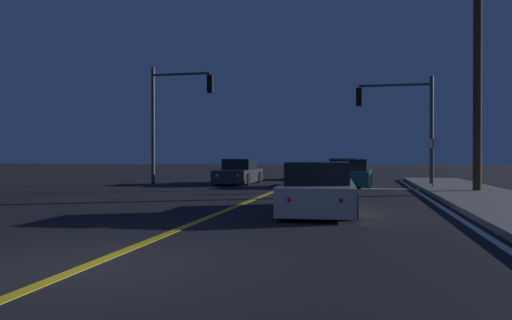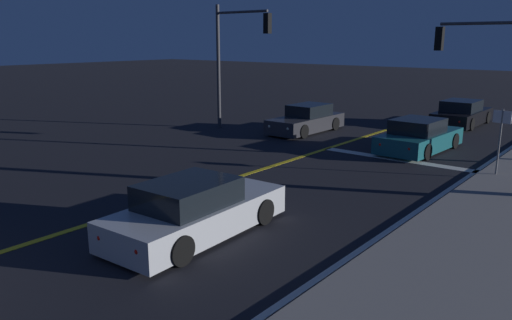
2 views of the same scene
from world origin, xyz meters
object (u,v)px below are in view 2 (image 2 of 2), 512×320
(street_sign_corner, at_px, (501,132))
(car_parked_curb_black, at_px, (462,114))
(car_side_waiting_silver, at_px, (195,211))
(car_lead_oncoming_charcoal, at_px, (307,120))
(traffic_signal_far_left, at_px, (235,48))
(car_distant_tail_teal, at_px, (419,137))
(traffic_signal_near_right, at_px, (496,63))

(street_sign_corner, bearing_deg, car_parked_curb_black, 112.66)
(car_side_waiting_silver, bearing_deg, car_lead_oncoming_charcoal, 110.01)
(car_lead_oncoming_charcoal, xyz_separation_m, traffic_signal_far_left, (-3.01, -1.84, 3.43))
(traffic_signal_far_left, bearing_deg, car_side_waiting_silver, -52.64)
(car_side_waiting_silver, distance_m, traffic_signal_far_left, 14.21)
(car_side_waiting_silver, relative_size, street_sign_corner, 2.07)
(car_distant_tail_teal, distance_m, car_side_waiting_silver, 12.05)
(car_distant_tail_teal, bearing_deg, car_lead_oncoming_charcoal, 175.25)
(car_lead_oncoming_charcoal, relative_size, car_parked_curb_black, 0.96)
(car_parked_curb_black, height_order, car_side_waiting_silver, same)
(car_parked_curb_black, distance_m, car_side_waiting_silver, 19.66)
(car_side_waiting_silver, xyz_separation_m, street_sign_corner, (4.15, 9.56, 0.96))
(car_side_waiting_silver, relative_size, traffic_signal_far_left, 0.77)
(car_lead_oncoming_charcoal, relative_size, street_sign_corner, 2.00)
(car_parked_curb_black, bearing_deg, car_side_waiting_silver, -89.85)
(traffic_signal_near_right, distance_m, street_sign_corner, 3.63)
(car_side_waiting_silver, xyz_separation_m, traffic_signal_far_left, (-8.37, 10.96, 3.43))
(car_parked_curb_black, distance_m, traffic_signal_near_right, 8.51)
(traffic_signal_far_left, bearing_deg, street_sign_corner, -6.38)
(car_parked_curb_black, height_order, traffic_signal_near_right, traffic_signal_near_right)
(car_parked_curb_black, bearing_deg, traffic_signal_far_left, -133.71)
(car_side_waiting_silver, bearing_deg, traffic_signal_near_right, 73.27)
(car_distant_tail_teal, bearing_deg, street_sign_corner, -32.22)
(car_lead_oncoming_charcoal, bearing_deg, car_parked_curb_black, -127.07)
(car_parked_curb_black, xyz_separation_m, traffic_signal_far_left, (-8.30, -8.70, 3.43))
(car_parked_curb_black, distance_m, street_sign_corner, 10.99)
(car_lead_oncoming_charcoal, distance_m, car_side_waiting_silver, 13.88)
(car_parked_curb_black, relative_size, car_distant_tail_teal, 1.03)
(car_parked_curb_black, distance_m, car_distant_tail_teal, 7.65)
(car_parked_curb_black, relative_size, car_side_waiting_silver, 1.00)
(car_lead_oncoming_charcoal, height_order, car_parked_curb_black, same)
(car_parked_curb_black, relative_size, street_sign_corner, 2.07)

